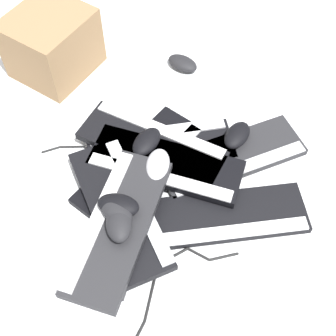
{
  "coord_description": "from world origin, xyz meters",
  "views": [
    {
      "loc": [
        -0.69,
        -0.06,
        1.16
      ],
      "look_at": [
        0.05,
        0.02,
        0.04
      ],
      "focal_mm": 50.0,
      "sensor_mm": 36.0,
      "label": 1
    }
  ],
  "objects_px": {
    "keyboard_4": "(232,157)",
    "cardboard_box": "(52,44)",
    "keyboard_8": "(166,165)",
    "mouse_6": "(118,205)",
    "mouse_4": "(183,63)",
    "mouse_0": "(116,211)",
    "keyboard_5": "(120,208)",
    "keyboard_1": "(140,165)",
    "mouse_3": "(237,135)",
    "keyboard_2": "(123,217)",
    "keyboard_7": "(118,225)",
    "keyboard_0": "(161,148)",
    "keyboard_6": "(152,144)",
    "mouse_5": "(119,223)",
    "mouse_2": "(147,142)",
    "keyboard_3": "(227,217)",
    "mouse_1": "(158,165)"
  },
  "relations": [
    {
      "from": "keyboard_5",
      "to": "mouse_5",
      "type": "xyz_separation_m",
      "value": [
        -0.08,
        -0.02,
        0.07
      ]
    },
    {
      "from": "keyboard_5",
      "to": "keyboard_1",
      "type": "bearing_deg",
      "value": -9.79
    },
    {
      "from": "mouse_2",
      "to": "keyboard_6",
      "type": "bearing_deg",
      "value": -8.63
    },
    {
      "from": "keyboard_3",
      "to": "keyboard_6",
      "type": "height_order",
      "value": "keyboard_6"
    },
    {
      "from": "keyboard_6",
      "to": "mouse_5",
      "type": "height_order",
      "value": "mouse_5"
    },
    {
      "from": "keyboard_0",
      "to": "keyboard_2",
      "type": "bearing_deg",
      "value": 163.35
    },
    {
      "from": "keyboard_6",
      "to": "cardboard_box",
      "type": "bearing_deg",
      "value": 48.97
    },
    {
      "from": "mouse_0",
      "to": "keyboard_7",
      "type": "bearing_deg",
      "value": 149.32
    },
    {
      "from": "mouse_0",
      "to": "mouse_6",
      "type": "xyz_separation_m",
      "value": [
        0.02,
        -0.0,
        0.0
      ]
    },
    {
      "from": "mouse_2",
      "to": "mouse_6",
      "type": "xyz_separation_m",
      "value": [
        -0.23,
        0.04,
        0.03
      ]
    },
    {
      "from": "keyboard_0",
      "to": "mouse_6",
      "type": "height_order",
      "value": "mouse_6"
    },
    {
      "from": "mouse_5",
      "to": "cardboard_box",
      "type": "xyz_separation_m",
      "value": [
        0.63,
        0.33,
        -0.0
      ]
    },
    {
      "from": "keyboard_1",
      "to": "mouse_3",
      "type": "distance_m",
      "value": 0.3
    },
    {
      "from": "mouse_2",
      "to": "mouse_0",
      "type": "bearing_deg",
      "value": -165.7
    },
    {
      "from": "keyboard_1",
      "to": "mouse_6",
      "type": "relative_size",
      "value": 4.12
    },
    {
      "from": "keyboard_4",
      "to": "mouse_2",
      "type": "bearing_deg",
      "value": 94.76
    },
    {
      "from": "keyboard_6",
      "to": "keyboard_1",
      "type": "bearing_deg",
      "value": 153.45
    },
    {
      "from": "mouse_3",
      "to": "mouse_6",
      "type": "xyz_separation_m",
      "value": [
        -0.31,
        0.3,
        0.06
      ]
    },
    {
      "from": "keyboard_3",
      "to": "mouse_5",
      "type": "xyz_separation_m",
      "value": [
        -0.1,
        0.28,
        0.1
      ]
    },
    {
      "from": "keyboard_0",
      "to": "keyboard_3",
      "type": "relative_size",
      "value": 1.0
    },
    {
      "from": "keyboard_7",
      "to": "mouse_2",
      "type": "distance_m",
      "value": 0.27
    },
    {
      "from": "mouse_2",
      "to": "mouse_4",
      "type": "bearing_deg",
      "value": 14.18
    },
    {
      "from": "keyboard_8",
      "to": "mouse_4",
      "type": "xyz_separation_m",
      "value": [
        0.44,
        -0.01,
        -0.02
      ]
    },
    {
      "from": "mouse_6",
      "to": "mouse_0",
      "type": "bearing_deg",
      "value": 88.16
    },
    {
      "from": "keyboard_4",
      "to": "cardboard_box",
      "type": "distance_m",
      "value": 0.7
    },
    {
      "from": "keyboard_6",
      "to": "mouse_2",
      "type": "bearing_deg",
      "value": 147.56
    },
    {
      "from": "mouse_6",
      "to": "cardboard_box",
      "type": "relative_size",
      "value": 0.43
    },
    {
      "from": "keyboard_0",
      "to": "mouse_5",
      "type": "height_order",
      "value": "mouse_5"
    },
    {
      "from": "keyboard_0",
      "to": "keyboard_8",
      "type": "bearing_deg",
      "value": -162.97
    },
    {
      "from": "keyboard_3",
      "to": "mouse_5",
      "type": "bearing_deg",
      "value": 110.0
    },
    {
      "from": "keyboard_2",
      "to": "mouse_3",
      "type": "bearing_deg",
      "value": -45.41
    },
    {
      "from": "mouse_3",
      "to": "keyboard_5",
      "type": "bearing_deg",
      "value": -22.5
    },
    {
      "from": "mouse_0",
      "to": "keyboard_8",
      "type": "bearing_deg",
      "value": -71.83
    },
    {
      "from": "keyboard_0",
      "to": "keyboard_5",
      "type": "distance_m",
      "value": 0.25
    },
    {
      "from": "keyboard_8",
      "to": "mouse_6",
      "type": "bearing_deg",
      "value": 151.22
    },
    {
      "from": "keyboard_5",
      "to": "mouse_0",
      "type": "xyz_separation_m",
      "value": [
        -0.05,
        -0.0,
        0.07
      ]
    },
    {
      "from": "keyboard_2",
      "to": "keyboard_4",
      "type": "distance_m",
      "value": 0.37
    },
    {
      "from": "mouse_4",
      "to": "mouse_6",
      "type": "distance_m",
      "value": 0.64
    },
    {
      "from": "keyboard_3",
      "to": "mouse_3",
      "type": "bearing_deg",
      "value": -3.45
    },
    {
      "from": "mouse_0",
      "to": "mouse_4",
      "type": "xyz_separation_m",
      "value": [
        0.64,
        -0.11,
        -0.09
      ]
    },
    {
      "from": "keyboard_5",
      "to": "mouse_6",
      "type": "distance_m",
      "value": 0.07
    },
    {
      "from": "keyboard_7",
      "to": "mouse_3",
      "type": "height_order",
      "value": "keyboard_7"
    },
    {
      "from": "keyboard_6",
      "to": "mouse_6",
      "type": "relative_size",
      "value": 4.22
    },
    {
      "from": "keyboard_7",
      "to": "mouse_4",
      "type": "height_order",
      "value": "keyboard_7"
    },
    {
      "from": "mouse_2",
      "to": "mouse_5",
      "type": "relative_size",
      "value": 1.0
    },
    {
      "from": "mouse_4",
      "to": "mouse_0",
      "type": "bearing_deg",
      "value": 108.09
    },
    {
      "from": "keyboard_1",
      "to": "mouse_2",
      "type": "height_order",
      "value": "mouse_2"
    },
    {
      "from": "keyboard_0",
      "to": "mouse_1",
      "type": "height_order",
      "value": "mouse_1"
    },
    {
      "from": "keyboard_0",
      "to": "keyboard_2",
      "type": "height_order",
      "value": "same"
    },
    {
      "from": "mouse_2",
      "to": "keyboard_8",
      "type": "bearing_deg",
      "value": -105.41
    }
  ]
}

